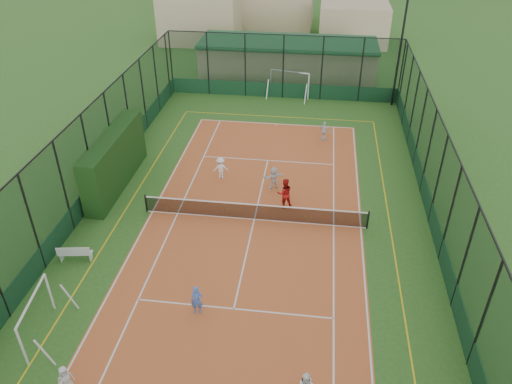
# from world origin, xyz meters

# --- Properties ---
(ground) EXTENTS (300.00, 300.00, 0.00)m
(ground) POSITION_xyz_m (0.00, 0.00, 0.00)
(ground) COLOR #2B5D1F
(ground) RESTS_ON ground
(court_slab) EXTENTS (11.17, 23.97, 0.01)m
(court_slab) POSITION_xyz_m (0.00, 0.00, 0.01)
(court_slab) COLOR #B45628
(court_slab) RESTS_ON ground
(tennis_net) EXTENTS (11.67, 0.12, 1.06)m
(tennis_net) POSITION_xyz_m (0.00, 0.00, 0.53)
(tennis_net) COLOR black
(tennis_net) RESTS_ON ground
(perimeter_fence) EXTENTS (18.12, 34.12, 5.00)m
(perimeter_fence) POSITION_xyz_m (0.00, 0.00, 2.50)
(perimeter_fence) COLOR black
(perimeter_fence) RESTS_ON ground
(floodlight_ne) EXTENTS (0.60, 0.26, 8.25)m
(floodlight_ne) POSITION_xyz_m (8.60, 16.60, 4.12)
(floodlight_ne) COLOR black
(floodlight_ne) RESTS_ON ground
(clubhouse) EXTENTS (15.20, 7.20, 3.15)m
(clubhouse) POSITION_xyz_m (0.00, 22.00, 1.57)
(clubhouse) COLOR tan
(clubhouse) RESTS_ON ground
(hedge_left) EXTENTS (1.07, 7.13, 3.12)m
(hedge_left) POSITION_xyz_m (-8.30, 2.50, 1.56)
(hedge_left) COLOR black
(hedge_left) RESTS_ON ground
(white_bench) EXTENTS (1.59, 0.66, 0.87)m
(white_bench) POSITION_xyz_m (-7.80, -4.27, 0.43)
(white_bench) COLOR white
(white_bench) RESTS_ON ground
(futsal_goal_near) EXTENTS (3.01, 1.22, 1.88)m
(futsal_goal_near) POSITION_xyz_m (-7.21, -8.73, 0.94)
(futsal_goal_near) COLOR white
(futsal_goal_near) RESTS_ON ground
(futsal_goal_far) EXTENTS (3.36, 1.56, 2.09)m
(futsal_goal_far) POSITION_xyz_m (0.51, 17.21, 1.04)
(futsal_goal_far) COLOR white
(futsal_goal_far) RESTS_ON ground
(child_near_left) EXTENTS (0.66, 0.66, 1.16)m
(child_near_left) POSITION_xyz_m (-5.08, -10.95, 0.59)
(child_near_left) COLOR silver
(child_near_left) RESTS_ON court_slab
(child_near_mid) EXTENTS (0.53, 0.39, 1.35)m
(child_near_mid) POSITION_xyz_m (-1.43, -6.77, 0.68)
(child_near_mid) COLOR #476FCB
(child_near_mid) RESTS_ON court_slab
(child_far_left) EXTENTS (0.99, 0.72, 1.38)m
(child_far_left) POSITION_xyz_m (-2.51, 3.90, 0.70)
(child_far_left) COLOR white
(child_far_left) RESTS_ON court_slab
(child_far_right) EXTENTS (0.86, 0.71, 1.37)m
(child_far_right) POSITION_xyz_m (3.43, 9.67, 0.69)
(child_far_right) COLOR silver
(child_far_right) RESTS_ON court_slab
(child_far_back) EXTENTS (1.28, 0.92, 1.33)m
(child_far_back) POSITION_xyz_m (0.68, 3.23, 0.68)
(child_far_back) COLOR white
(child_far_back) RESTS_ON court_slab
(coach) EXTENTS (0.99, 0.87, 1.71)m
(coach) POSITION_xyz_m (1.45, 1.41, 0.86)
(coach) COLOR #B31513
(coach) RESTS_ON court_slab
(tennis_balls) EXTENTS (4.58, 1.71, 0.07)m
(tennis_balls) POSITION_xyz_m (0.81, 1.07, 0.04)
(tennis_balls) COLOR #CCE033
(tennis_balls) RESTS_ON court_slab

